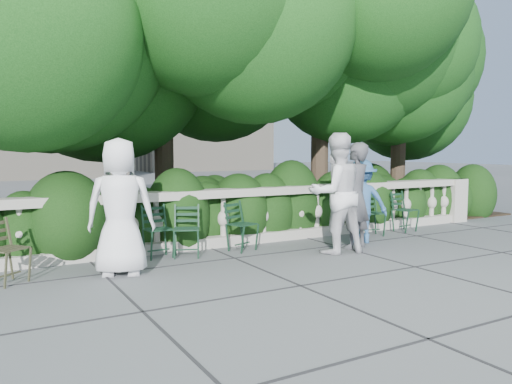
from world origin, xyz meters
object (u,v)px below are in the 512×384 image
chair_d (249,252)px  person_older_blue (361,201)px  person_casual_man (336,193)px  chair_c (186,259)px  chair_f (411,232)px  chair_b (162,259)px  person_businessman (120,207)px  chair_e (375,237)px  person_woman_grey (355,196)px  chair_weathered (17,285)px

chair_d → person_older_blue: person_older_blue is taller
chair_d → person_casual_man: size_ratio=0.43×
chair_c → person_casual_man: bearing=5.9°
person_casual_man → person_older_blue: (0.97, 0.47, -0.23)m
chair_d → chair_f: 3.79m
chair_b → chair_f: 5.22m
chair_d → person_businessman: person_businessman is taller
chair_d → person_businessman: 2.44m
chair_c → person_casual_man: person_casual_man is taller
chair_b → chair_e: same height
chair_f → person_woman_grey: 2.35m
person_woman_grey → person_older_blue: (0.44, 0.34, -0.15)m
chair_b → chair_c: same height
chair_weathered → person_woman_grey: person_woman_grey is taller
chair_b → person_casual_man: person_casual_man is taller
chair_c → chair_b: bearing=176.3°
chair_f → person_casual_man: bearing=-171.7°
chair_c → person_older_blue: size_ratio=0.56×
chair_c → chair_f: bearing=24.5°
person_woman_grey → person_casual_man: (-0.52, -0.13, 0.08)m
person_businessman → person_woman_grey: 3.95m
chair_b → chair_c: (0.33, -0.17, 0.00)m
chair_f → chair_weathered: (-7.28, -0.37, 0.00)m
chair_weathered → person_businessman: bearing=-42.8°
person_casual_man → person_woman_grey: bearing=-157.8°
chair_c → chair_e: size_ratio=1.00×
chair_c → chair_weathered: 2.41m
chair_e → chair_weathered: same height
person_older_blue → chair_weathered: bearing=25.3°
person_older_blue → chair_f: bearing=-143.9°
chair_b → person_businessman: bearing=-144.1°
chair_weathered → person_older_blue: bearing=-36.3°
chair_f → chair_e: bearing=173.6°
person_casual_man → person_older_blue: size_ratio=1.30×
chair_f → person_casual_man: person_casual_man is taller
chair_d → person_casual_man: person_casual_man is taller
chair_weathered → person_woman_grey: size_ratio=0.46×
chair_d → chair_weathered: same height
person_woman_grey → person_casual_man: person_casual_man is taller
chair_d → person_older_blue: size_ratio=0.56×
chair_b → chair_e: size_ratio=1.00×
chair_d → person_casual_man: (1.21, -0.75, 0.98)m
person_casual_man → chair_b: bearing=-11.6°
chair_b → chair_weathered: bearing=-169.3°
person_woman_grey → person_casual_man: 0.55m
person_businessman → chair_weathered: bearing=15.0°
chair_weathered → person_casual_man: 4.82m
chair_c → person_older_blue: 3.37m
person_older_blue → person_businessman: bearing=27.2°
chair_weathered → chair_c: bearing=-29.0°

